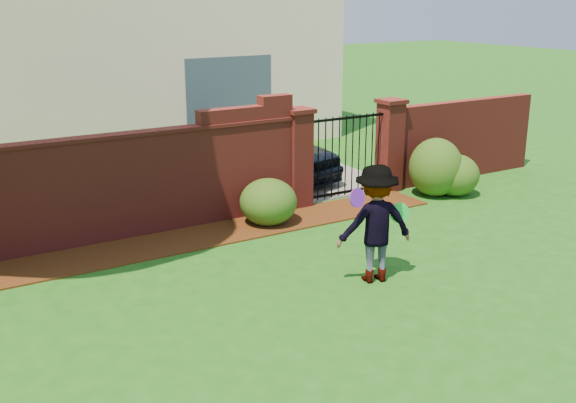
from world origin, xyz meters
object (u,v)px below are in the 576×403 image
frisbee_purple (357,198)px  frisbee_green (399,213)px  car (271,148)px  man (376,225)px

frisbee_purple → frisbee_green: frisbee_purple is taller
car → frisbee_purple: 6.16m
frisbee_purple → frisbee_green: bearing=2.1°
man → frisbee_green: 0.37m
frisbee_purple → car: bearing=70.7°
car → frisbee_purple: bearing=-117.8°
man → car: bearing=-90.2°
car → frisbee_green: (-1.26, -5.76, 0.30)m
car → frisbee_green: car is taller
man → frisbee_green: size_ratio=5.82×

